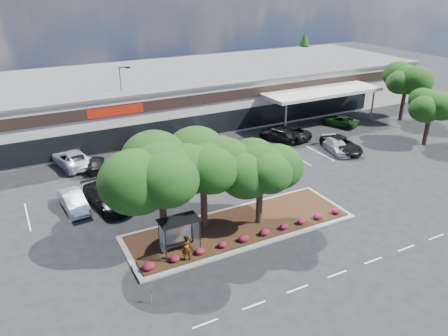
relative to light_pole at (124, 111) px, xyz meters
name	(u,v)px	position (x,y,z in m)	size (l,w,h in m)	color
ground	(291,247)	(4.50, -26.29, -3.95)	(160.00, 160.00, 0.00)	black
retail_store	(142,98)	(4.56, 7.62, -0.80)	(80.40, 25.20, 6.25)	silver
landscape_island	(240,226)	(2.50, -22.29, -3.83)	(18.00, 6.00, 0.26)	#959691
lane_markings	(223,190)	(4.36, -15.87, -3.95)	(33.12, 20.06, 0.01)	silver
shrub_row	(254,235)	(2.50, -24.39, -3.44)	(17.00, 0.80, 0.50)	maroon
bus_shelter	(178,226)	(-3.00, -23.34, -1.65)	(2.75, 1.55, 2.59)	black
island_tree_west	(162,193)	(-3.50, -21.79, 0.25)	(7.20, 7.20, 7.89)	#153C13
island_tree_mid	(203,183)	(0.00, -21.09, -0.03)	(6.60, 6.60, 7.32)	#153C13
island_tree_east	(260,185)	(4.00, -22.59, -0.44)	(5.80, 5.80, 6.50)	#153C13
tree_east_near	(429,118)	(30.50, -16.29, -0.70)	(5.60, 5.60, 6.51)	#153C13
tree_east_far	(405,92)	(35.50, -8.29, -0.14)	(6.40, 6.40, 7.62)	#153C13
conifer_north_east	(303,56)	(38.50, 17.71, 0.55)	(3.96, 3.96, 9.00)	#153C13
person_waiting	(186,248)	(-2.98, -24.59, -2.73)	(0.70, 0.46, 1.93)	#594C47
light_pole	(124,111)	(0.00, 0.00, 0.00)	(1.43, 0.66, 8.98)	#959691
survey_stake	(151,295)	(-6.41, -27.29, -3.33)	(0.08, 0.14, 0.97)	#9A7450
car_0	(74,201)	(-8.36, -13.34, -3.20)	(1.60, 4.59, 1.51)	silver
car_1	(106,198)	(-5.86, -14.11, -3.12)	(2.35, 5.78, 1.68)	black
car_2	(137,174)	(-2.03, -10.63, -3.10)	(1.81, 5.19, 1.71)	#A2A8AF
car_3	(163,169)	(0.51, -10.59, -3.17)	(2.61, 5.67, 1.58)	maroon
car_4	(217,159)	(6.30, -10.76, -3.11)	(2.38, 5.85, 1.70)	black
car_5	(272,161)	(11.20, -13.64, -3.21)	(1.76, 4.37, 1.49)	#990116
car_7	(341,144)	(20.53, -13.39, -3.18)	(2.57, 5.57, 1.55)	black
car_8	(337,146)	(19.85, -13.46, -3.25)	(1.97, 4.83, 1.40)	#B5BBC2
car_9	(96,164)	(-4.92, -6.08, -3.27)	(1.91, 4.69, 1.36)	black
car_10	(72,158)	(-6.83, -3.83, -3.10)	(2.85, 6.18, 1.72)	silver
car_11	(140,151)	(0.03, -5.09, -3.14)	(1.72, 4.94, 1.63)	#622813
car_12	(213,147)	(7.60, -7.31, -3.23)	(1.54, 4.42, 1.46)	#7A0C02
car_13	(194,144)	(6.17, -5.41, -3.23)	(1.71, 4.24, 1.45)	silver
car_14	(221,142)	(9.05, -6.28, -3.24)	(2.01, 4.94, 1.43)	#ACB1B8
car_15	(279,134)	(16.21, -7.49, -3.11)	(2.00, 4.96, 1.69)	black
car_16	(288,132)	(17.71, -7.15, -3.15)	(2.68, 5.80, 1.61)	black
car_17	(339,121)	(26.45, -6.34, -3.29)	(2.22, 4.82, 1.34)	#1A441B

